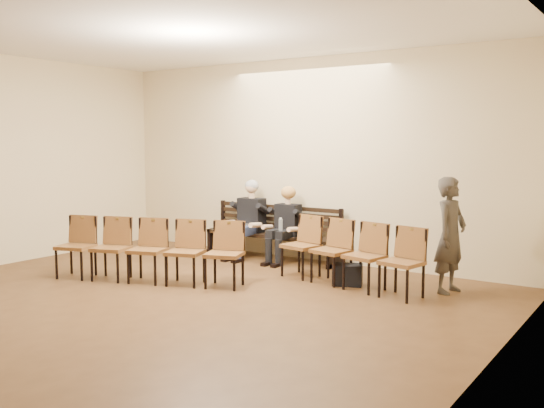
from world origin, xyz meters
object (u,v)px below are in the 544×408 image
at_px(seated_man, 248,219).
at_px(seated_woman, 285,228).
at_px(bag, 348,275).
at_px(chair_row_front, 348,254).
at_px(chair_row_back, 147,250).
at_px(water_bottle, 281,232).
at_px(bench, 272,246).
at_px(passerby, 451,226).
at_px(laptop, 242,227).

bearing_deg(seated_man, seated_woman, 0.00).
distance_m(bag, chair_row_front, 0.33).
bearing_deg(chair_row_back, bag, 11.19).
height_order(seated_man, seated_woman, seated_man).
height_order(seated_woman, bag, seated_woman).
bearing_deg(water_bottle, bench, 139.85).
bearing_deg(passerby, seated_woman, 89.74).
bearing_deg(water_bottle, bag, -22.36).
bearing_deg(bag, laptop, 162.73).
xyz_separation_m(seated_man, water_bottle, (0.85, -0.24, -0.13)).
xyz_separation_m(seated_woman, laptop, (-0.82, -0.12, -0.03)).
xyz_separation_m(passerby, chair_row_back, (-3.89, -1.89, -0.45)).
relative_size(seated_woman, laptop, 3.78).
xyz_separation_m(seated_man, passerby, (3.78, -0.48, 0.23)).
bearing_deg(laptop, seated_man, 79.99).
height_order(bag, chair_row_front, chair_row_front).
height_order(laptop, bag, laptop).
xyz_separation_m(seated_man, bag, (2.43, -0.89, -0.54)).
bearing_deg(seated_man, laptop, -109.09).
bearing_deg(chair_row_front, bag, 125.24).
height_order(passerby, chair_row_back, passerby).
distance_m(seated_man, chair_row_back, 2.38).
height_order(bench, water_bottle, water_bottle).
bearing_deg(laptop, chair_row_front, -9.33).
bearing_deg(chair_row_back, bench, 59.09).
distance_m(seated_woman, chair_row_back, 2.53).
relative_size(laptop, passerby, 0.17).
bearing_deg(bench, water_bottle, -40.15).
relative_size(bench, passerby, 1.42).
xyz_separation_m(seated_woman, bag, (1.66, -0.89, -0.45)).
relative_size(water_bottle, chair_row_front, 0.10).
xyz_separation_m(laptop, bag, (2.48, -0.77, -0.41)).
distance_m(seated_woman, bag, 1.93).
relative_size(bag, chair_row_front, 0.18).
bearing_deg(laptop, water_bottle, 1.59).
relative_size(water_bottle, bag, 0.54).
xyz_separation_m(water_bottle, chair_row_back, (-0.95, -2.13, -0.09)).
bearing_deg(laptop, bag, -8.19).
bearing_deg(bench, bag, -26.69).
xyz_separation_m(bag, passerby, (1.35, 0.41, 0.76)).
height_order(bag, passerby, passerby).
distance_m(water_bottle, passerby, 2.97).
height_order(seated_woman, laptop, seated_woman).
bearing_deg(seated_woman, laptop, -171.48).
height_order(seated_man, water_bottle, seated_man).
bearing_deg(bag, passerby, 17.00).
bearing_deg(laptop, bench, 36.76).
bearing_deg(passerby, seated_man, 91.58).
bearing_deg(bench, seated_woman, -18.66).
bearing_deg(chair_row_front, bench, 163.20).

